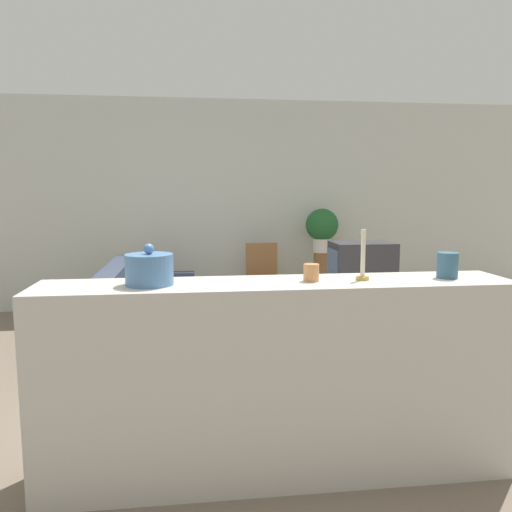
# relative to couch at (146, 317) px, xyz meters

# --- Properties ---
(ground_plane) EXTENTS (14.00, 14.00, 0.00)m
(ground_plane) POSITION_rel_couch_xyz_m (0.92, -1.81, -0.28)
(ground_plane) COLOR #756656
(wall_back) EXTENTS (9.00, 0.06, 2.70)m
(wall_back) POSITION_rel_couch_xyz_m (0.92, 1.62, 1.07)
(wall_back) COLOR silver
(wall_back) RESTS_ON ground_plane
(couch) EXTENTS (0.89, 1.99, 0.78)m
(couch) POSITION_rel_couch_xyz_m (0.00, 0.00, 0.00)
(couch) COLOR #384256
(couch) RESTS_ON ground_plane
(tv_stand) EXTENTS (0.92, 0.47, 0.42)m
(tv_stand) POSITION_rel_couch_xyz_m (2.23, 0.01, -0.07)
(tv_stand) COLOR olive
(tv_stand) RESTS_ON ground_plane
(television) EXTENTS (0.64, 0.45, 0.58)m
(television) POSITION_rel_couch_xyz_m (2.22, 0.01, 0.43)
(television) COLOR #333338
(television) RESTS_ON tv_stand
(wooden_chair) EXTENTS (0.44, 0.44, 0.88)m
(wooden_chair) POSITION_rel_couch_xyz_m (1.33, 1.05, 0.21)
(wooden_chair) COLOR olive
(wooden_chair) RESTS_ON ground_plane
(plant_stand) EXTENTS (0.20, 0.20, 0.74)m
(plant_stand) POSITION_rel_couch_xyz_m (2.13, 1.30, 0.09)
(plant_stand) COLOR olive
(plant_stand) RESTS_ON ground_plane
(potted_plant) EXTENTS (0.42, 0.42, 0.57)m
(potted_plant) POSITION_rel_couch_xyz_m (2.13, 1.30, 0.79)
(potted_plant) COLOR white
(potted_plant) RESTS_ON plant_stand
(foreground_counter) EXTENTS (2.50, 0.44, 1.06)m
(foreground_counter) POSITION_rel_couch_xyz_m (0.92, -2.44, 0.25)
(foreground_counter) COLOR beige
(foreground_counter) RESTS_ON ground_plane
(decorative_bowl) EXTENTS (0.24, 0.24, 0.21)m
(decorative_bowl) POSITION_rel_couch_xyz_m (0.26, -2.44, 0.86)
(decorative_bowl) COLOR #4C7AAD
(decorative_bowl) RESTS_ON foreground_counter
(candle_jar) EXTENTS (0.08, 0.08, 0.09)m
(candle_jar) POSITION_rel_couch_xyz_m (1.09, -2.44, 0.83)
(candle_jar) COLOR #C6844C
(candle_jar) RESTS_ON foreground_counter
(candlestick) EXTENTS (0.07, 0.07, 0.27)m
(candlestick) POSITION_rel_couch_xyz_m (1.37, -2.44, 0.87)
(candlestick) COLOR #B7933D
(candlestick) RESTS_ON foreground_counter
(coffee_tin) EXTENTS (0.11, 0.11, 0.14)m
(coffee_tin) POSITION_rel_couch_xyz_m (1.85, -2.44, 0.85)
(coffee_tin) COLOR #335B75
(coffee_tin) RESTS_ON foreground_counter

